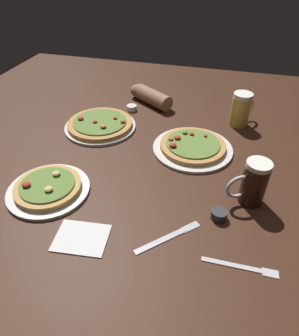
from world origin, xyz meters
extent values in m
cube|color=#3D2114|center=(0.00, 0.00, -0.01)|extent=(2.40, 2.40, 0.03)
cylinder|color=silver|center=(-0.32, -0.20, 0.01)|extent=(0.29, 0.29, 0.01)
cylinder|color=tan|center=(-0.32, -0.20, 0.02)|extent=(0.23, 0.23, 0.02)
cylinder|color=olive|center=(-0.32, -0.20, 0.03)|extent=(0.19, 0.19, 0.01)
ellipsoid|color=#DBC67A|center=(-0.31, -0.15, 0.04)|extent=(0.03, 0.03, 0.01)
ellipsoid|color=#DBC67A|center=(-0.29, -0.23, 0.04)|extent=(0.03, 0.03, 0.01)
ellipsoid|color=#B73823|center=(-0.38, -0.23, 0.04)|extent=(0.03, 0.03, 0.01)
cylinder|color=silver|center=(-0.31, 0.27, 0.01)|extent=(0.33, 0.33, 0.01)
cylinder|color=tan|center=(-0.31, 0.27, 0.02)|extent=(0.30, 0.30, 0.02)
cylinder|color=olive|center=(-0.31, 0.27, 0.03)|extent=(0.25, 0.25, 0.01)
ellipsoid|color=#B73823|center=(-0.25, 0.30, 0.04)|extent=(0.02, 0.02, 0.01)
ellipsoid|color=#B73823|center=(-0.20, 0.28, 0.04)|extent=(0.02, 0.02, 0.01)
ellipsoid|color=#B73823|center=(-0.33, 0.25, 0.04)|extent=(0.02, 0.02, 0.01)
ellipsoid|color=#C67038|center=(-0.27, 0.21, 0.04)|extent=(0.03, 0.03, 0.01)
ellipsoid|color=#B73823|center=(-0.40, 0.26, 0.04)|extent=(0.03, 0.03, 0.01)
cylinder|color=silver|center=(0.14, 0.20, 0.01)|extent=(0.34, 0.34, 0.01)
cylinder|color=tan|center=(0.14, 0.20, 0.02)|extent=(0.28, 0.28, 0.02)
cylinder|color=olive|center=(0.14, 0.20, 0.03)|extent=(0.23, 0.23, 0.01)
ellipsoid|color=olive|center=(0.09, 0.26, 0.04)|extent=(0.02, 0.02, 0.01)
ellipsoid|color=#B73823|center=(0.06, 0.14, 0.04)|extent=(0.03, 0.03, 0.02)
ellipsoid|color=#C67038|center=(0.04, 0.19, 0.04)|extent=(0.02, 0.02, 0.01)
ellipsoid|color=#B73823|center=(0.12, 0.26, 0.04)|extent=(0.02, 0.02, 0.01)
ellipsoid|color=#B73823|center=(0.07, 0.21, 0.04)|extent=(0.03, 0.03, 0.01)
ellipsoid|color=#B73823|center=(0.18, 0.26, 0.04)|extent=(0.02, 0.02, 0.01)
cylinder|color=gold|center=(0.32, 0.47, 0.07)|extent=(0.09, 0.09, 0.14)
cylinder|color=white|center=(0.32, 0.47, 0.15)|extent=(0.09, 0.09, 0.02)
torus|color=silver|center=(0.35, 0.51, 0.07)|extent=(0.06, 0.08, 0.09)
cylinder|color=black|center=(0.37, -0.06, 0.07)|extent=(0.08, 0.08, 0.15)
cylinder|color=white|center=(0.37, -0.06, 0.15)|extent=(0.08, 0.08, 0.02)
torus|color=silver|center=(0.33, -0.09, 0.07)|extent=(0.09, 0.06, 0.09)
cylinder|color=#333338|center=(0.28, -0.17, 0.02)|extent=(0.05, 0.05, 0.03)
cylinder|color=silver|center=(-0.22, 0.48, 0.01)|extent=(0.05, 0.05, 0.03)
cube|color=white|center=(-0.12, -0.36, 0.00)|extent=(0.17, 0.14, 0.01)
cube|color=silver|center=(0.12, -0.31, 0.00)|extent=(0.14, 0.14, 0.01)
cube|color=silver|center=(0.20, -0.23, 0.00)|extent=(0.06, 0.06, 0.00)
cube|color=silver|center=(0.33, -0.34, 0.00)|extent=(0.17, 0.02, 0.01)
cube|color=silver|center=(0.43, -0.34, 0.00)|extent=(0.04, 0.03, 0.00)
cylinder|color=#936B4C|center=(-0.13, 0.57, 0.04)|extent=(0.23, 0.19, 0.08)
ellipsoid|color=#936B4C|center=(-0.23, 0.63, 0.04)|extent=(0.10, 0.08, 0.07)
camera|label=1|loc=(0.23, -0.87, 0.73)|focal=32.06mm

